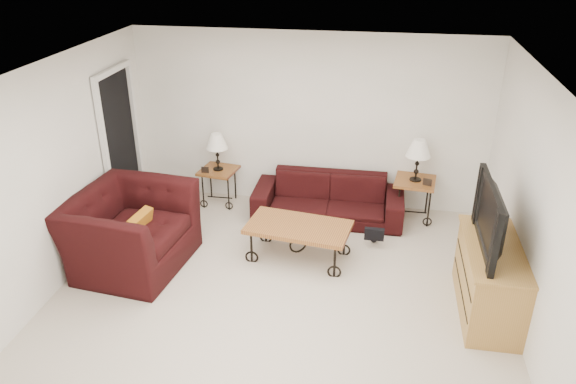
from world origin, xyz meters
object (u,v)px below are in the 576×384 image
(sofa, at_px, (328,198))
(tv_stand, at_px, (490,280))
(lamp_left, at_px, (217,152))
(television, at_px, (499,218))
(side_table_left, at_px, (219,186))
(side_table_right, at_px, (413,199))
(coffee_table, at_px, (298,242))
(lamp_right, at_px, (417,160))
(armchair, at_px, (130,230))
(backpack, at_px, (375,226))

(sofa, relative_size, tv_stand, 1.58)
(tv_stand, bearing_deg, lamp_left, 150.51)
(lamp_left, relative_size, television, 0.46)
(side_table_left, bearing_deg, side_table_right, 0.00)
(side_table_right, xyz_separation_m, tv_stand, (0.71, -1.99, 0.10))
(sofa, height_order, coffee_table, sofa)
(lamp_right, relative_size, armchair, 0.42)
(lamp_right, bearing_deg, tv_stand, -70.23)
(side_table_right, height_order, lamp_left, lamp_left)
(side_table_right, xyz_separation_m, backpack, (-0.50, -0.77, -0.05))
(television, bearing_deg, tv_stand, 90.00)
(sofa, xyz_separation_m, armchair, (-2.22, -1.58, 0.16))
(backpack, bearing_deg, side_table_right, 72.92)
(armchair, bearing_deg, side_table_left, -11.76)
(coffee_table, height_order, backpack, backpack)
(sofa, height_order, armchair, armchair)
(armchair, bearing_deg, backpack, -64.29)
(armchair, distance_m, television, 4.15)
(side_table_left, relative_size, lamp_right, 0.92)
(sofa, height_order, tv_stand, tv_stand)
(sofa, relative_size, side_table_left, 3.80)
(coffee_table, bearing_deg, lamp_left, 136.68)
(lamp_left, distance_m, television, 4.03)
(lamp_right, height_order, backpack, lamp_right)
(armchair, relative_size, television, 1.21)
(sofa, distance_m, coffee_table, 1.15)
(coffee_table, xyz_separation_m, tv_stand, (2.13, -0.69, 0.16))
(lamp_right, xyz_separation_m, armchair, (-3.39, -1.76, -0.42))
(lamp_right, xyz_separation_m, backpack, (-0.50, -0.77, -0.64))
(sofa, bearing_deg, armchair, -144.55)
(side_table_right, relative_size, backpack, 1.19)
(lamp_right, distance_m, coffee_table, 2.03)
(coffee_table, height_order, tv_stand, tv_stand)
(armchair, bearing_deg, tv_stand, -86.44)
(armchair, relative_size, backpack, 2.87)
(armchair, xyz_separation_m, tv_stand, (4.11, -0.23, -0.07))
(side_table_right, xyz_separation_m, lamp_right, (0.00, 0.00, 0.59))
(lamp_left, bearing_deg, lamp_right, 0.00)
(sofa, relative_size, armchair, 1.46)
(armchair, bearing_deg, lamp_right, -55.82)
(lamp_left, bearing_deg, backpack, -18.49)
(tv_stand, height_order, backpack, tv_stand)
(lamp_right, xyz_separation_m, television, (0.69, -1.99, 0.24))
(side_table_right, relative_size, coffee_table, 0.48)
(lamp_left, bearing_deg, side_table_right, 0.00)
(side_table_right, relative_size, armchair, 0.42)
(side_table_left, distance_m, tv_stand, 4.04)
(lamp_right, relative_size, television, 0.50)
(lamp_left, relative_size, coffee_table, 0.44)
(sofa, xyz_separation_m, backpack, (0.67, -0.59, -0.06))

